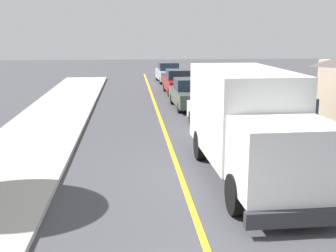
{
  "coord_description": "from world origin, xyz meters",
  "views": [
    {
      "loc": [
        -1.5,
        -5.54,
        4.36
      ],
      "look_at": [
        -0.32,
        7.57,
        1.4
      ],
      "focal_mm": 45.71,
      "sensor_mm": 36.0,
      "label": 1
    }
  ],
  "objects_px": {
    "box_truck": "(248,120)",
    "parked_car_mid": "(190,94)",
    "parked_car_near": "(215,113)",
    "parked_van_across": "(289,116)",
    "parked_car_furthest": "(168,73)",
    "stop_sign": "(299,97)",
    "parked_car_far": "(178,82)"
  },
  "relations": [
    {
      "from": "box_truck",
      "to": "parked_van_across",
      "type": "bearing_deg",
      "value": 57.87
    },
    {
      "from": "parked_car_mid",
      "to": "parked_car_furthest",
      "type": "distance_m",
      "value": 12.4
    },
    {
      "from": "box_truck",
      "to": "parked_car_mid",
      "type": "height_order",
      "value": "box_truck"
    },
    {
      "from": "parked_car_furthest",
      "to": "stop_sign",
      "type": "distance_m",
      "value": 20.89
    },
    {
      "from": "parked_car_near",
      "to": "stop_sign",
      "type": "bearing_deg",
      "value": -42.65
    },
    {
      "from": "box_truck",
      "to": "parked_car_mid",
      "type": "bearing_deg",
      "value": 90.37
    },
    {
      "from": "parked_car_furthest",
      "to": "stop_sign",
      "type": "relative_size",
      "value": 1.69
    },
    {
      "from": "box_truck",
      "to": "parked_car_far",
      "type": "distance_m",
      "value": 17.53
    },
    {
      "from": "parked_car_far",
      "to": "parked_car_furthest",
      "type": "height_order",
      "value": "same"
    },
    {
      "from": "parked_car_far",
      "to": "box_truck",
      "type": "bearing_deg",
      "value": -89.76
    },
    {
      "from": "parked_car_near",
      "to": "parked_car_mid",
      "type": "height_order",
      "value": "same"
    },
    {
      "from": "parked_car_near",
      "to": "parked_car_furthest",
      "type": "relative_size",
      "value": 1.0
    },
    {
      "from": "parked_car_near",
      "to": "stop_sign",
      "type": "xyz_separation_m",
      "value": [
        2.75,
        -2.54,
        1.06
      ]
    },
    {
      "from": "parked_car_far",
      "to": "parked_van_across",
      "type": "xyz_separation_m",
      "value": [
        3.3,
        -12.36,
        0.0
      ]
    },
    {
      "from": "parked_van_across",
      "to": "parked_car_far",
      "type": "bearing_deg",
      "value": 104.96
    },
    {
      "from": "parked_car_furthest",
      "to": "parked_van_across",
      "type": "bearing_deg",
      "value": -79.95
    },
    {
      "from": "box_truck",
      "to": "parked_car_furthest",
      "type": "bearing_deg",
      "value": 90.38
    },
    {
      "from": "stop_sign",
      "to": "box_truck",
      "type": "bearing_deg",
      "value": -129.53
    },
    {
      "from": "box_truck",
      "to": "parked_car_mid",
      "type": "relative_size",
      "value": 1.62
    },
    {
      "from": "parked_car_far",
      "to": "stop_sign",
      "type": "distance_m",
      "value": 14.22
    },
    {
      "from": "parked_car_near",
      "to": "parked_car_far",
      "type": "bearing_deg",
      "value": 91.72
    },
    {
      "from": "box_truck",
      "to": "parked_van_across",
      "type": "relative_size",
      "value": 1.63
    },
    {
      "from": "parked_car_furthest",
      "to": "parked_car_mid",
      "type": "bearing_deg",
      "value": -89.62
    },
    {
      "from": "parked_car_furthest",
      "to": "parked_van_across",
      "type": "distance_m",
      "value": 19.43
    },
    {
      "from": "parked_car_near",
      "to": "parked_car_furthest",
      "type": "bearing_deg",
      "value": 91.35
    },
    {
      "from": "box_truck",
      "to": "stop_sign",
      "type": "bearing_deg",
      "value": 50.47
    },
    {
      "from": "parked_car_mid",
      "to": "parked_car_furthest",
      "type": "bearing_deg",
      "value": 90.38
    },
    {
      "from": "parked_car_near",
      "to": "parked_van_across",
      "type": "xyz_separation_m",
      "value": [
        2.96,
        -1.05,
        0.0
      ]
    },
    {
      "from": "parked_van_across",
      "to": "stop_sign",
      "type": "xyz_separation_m",
      "value": [
        -0.21,
        -1.48,
        1.06
      ]
    },
    {
      "from": "parked_car_mid",
      "to": "stop_sign",
      "type": "distance_m",
      "value": 8.84
    },
    {
      "from": "box_truck",
      "to": "parked_car_far",
      "type": "relative_size",
      "value": 1.63
    },
    {
      "from": "parked_car_mid",
      "to": "parked_van_across",
      "type": "height_order",
      "value": "same"
    }
  ]
}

